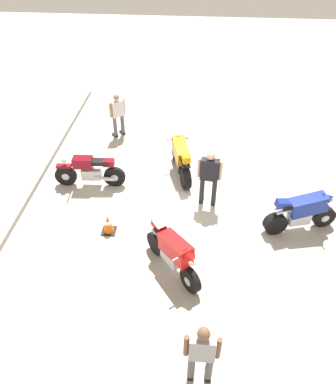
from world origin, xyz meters
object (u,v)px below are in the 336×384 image
object	(u,v)px
motorcycle_red_sportbike	(173,252)
person_in_white_shirt	(118,113)
motorcycle_maroon_cruiser	(90,171)
person_in_gray_shirt	(202,353)
traffic_cone	(108,224)
motorcycle_blue_sportbike	(303,211)
motorcycle_orange_sportbike	(181,157)
person_in_black_shirt	(209,175)

from	to	relation	value
motorcycle_red_sportbike	person_in_white_shirt	bearing A→B (deg)	163.15
motorcycle_maroon_cruiser	person_in_gray_shirt	size ratio (longest dim) A/B	1.32
motorcycle_red_sportbike	traffic_cone	bearing A→B (deg)	-160.91
motorcycle_blue_sportbike	person_in_white_shirt	xyz separation A→B (m)	(4.33, 5.55, 0.29)
motorcycle_red_sportbike	traffic_cone	xyz separation A→B (m)	(1.11, 1.76, -0.33)
motorcycle_orange_sportbike	person_in_black_shirt	bearing A→B (deg)	-164.61
person_in_white_shirt	person_in_gray_shirt	bearing A→B (deg)	156.78
motorcycle_orange_sportbike	person_in_white_shirt	bearing A→B (deg)	31.73
motorcycle_maroon_cruiser	traffic_cone	world-z (taller)	motorcycle_maroon_cruiser
motorcycle_red_sportbike	person_in_gray_shirt	bearing A→B (deg)	-23.74
motorcycle_maroon_cruiser	person_in_gray_shirt	bearing A→B (deg)	118.41
motorcycle_blue_sportbike	motorcycle_red_sportbike	bearing A→B (deg)	-168.29
person_in_gray_shirt	person_in_white_shirt	xyz separation A→B (m)	(8.46, 3.05, -0.01)
motorcycle_maroon_cruiser	motorcycle_orange_sportbike	bearing A→B (deg)	-165.54
motorcycle_orange_sportbike	motorcycle_red_sportbike	size ratio (longest dim) A/B	1.17
motorcycle_orange_sportbike	person_in_black_shirt	xyz separation A→B (m)	(-1.38, -0.83, 0.41)
motorcycle_maroon_cruiser	motorcycle_blue_sportbike	size ratio (longest dim) A/B	1.09
motorcycle_blue_sportbike	traffic_cone	world-z (taller)	motorcycle_blue_sportbike
motorcycle_red_sportbike	motorcycle_orange_sportbike	bearing A→B (deg)	142.22
person_in_black_shirt	motorcycle_orange_sportbike	bearing A→B (deg)	41.20
motorcycle_orange_sportbike	person_in_white_shirt	distance (m)	3.18
traffic_cone	motorcycle_red_sportbike	bearing A→B (deg)	-122.28
person_in_gray_shirt	traffic_cone	distance (m)	4.39
person_in_black_shirt	motorcycle_red_sportbike	bearing A→B (deg)	172.54
person_in_white_shirt	traffic_cone	xyz separation A→B (m)	(-4.86, -0.63, -0.63)
motorcycle_red_sportbike	motorcycle_blue_sportbike	bearing A→B (deg)	78.83
person_in_black_shirt	person_in_white_shirt	bearing A→B (deg)	52.04
person_in_black_shirt	traffic_cone	bearing A→B (deg)	128.01
motorcycle_orange_sportbike	person_in_white_shirt	world-z (taller)	person_in_white_shirt
motorcycle_blue_sportbike	person_in_gray_shirt	distance (m)	4.84
motorcycle_orange_sportbike	motorcycle_maroon_cruiser	xyz separation A→B (m)	(-0.82, 2.63, -0.07)
motorcycle_maroon_cruiser	motorcycle_red_sportbike	xyz separation A→B (m)	(-3.02, -2.69, 0.07)
person_in_white_shirt	person_in_black_shirt	size ratio (longest dim) A/B	0.91
person_in_gray_shirt	traffic_cone	xyz separation A→B (m)	(3.60, 2.42, -0.63)
motorcycle_red_sportbike	traffic_cone	distance (m)	2.11
motorcycle_maroon_cruiser	traffic_cone	xyz separation A→B (m)	(-1.90, -0.92, -0.26)
motorcycle_maroon_cruiser	traffic_cone	size ratio (longest dim) A/B	3.95
person_in_gray_shirt	traffic_cone	world-z (taller)	person_in_gray_shirt
traffic_cone	person_in_white_shirt	bearing A→B (deg)	7.34
motorcycle_maroon_cruiser	motorcycle_red_sportbike	distance (m)	4.04
person_in_black_shirt	person_in_gray_shirt	bearing A→B (deg)	-171.27
motorcycle_maroon_cruiser	motorcycle_red_sportbike	size ratio (longest dim) A/B	1.27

